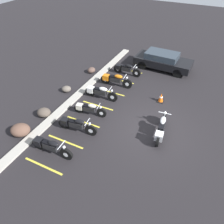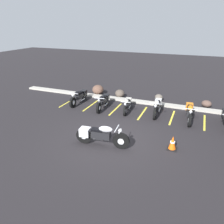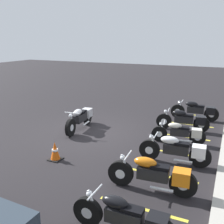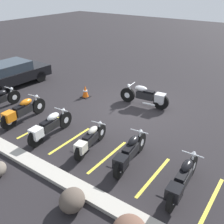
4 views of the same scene
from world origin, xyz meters
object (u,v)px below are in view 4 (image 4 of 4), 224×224
Objects in this scene: motorcycle_silver_featured at (146,96)px; parked_bike_1 at (130,153)px; parked_bike_0 at (182,180)px; parked_bike_3 at (49,127)px; parked_bike_2 at (90,140)px; parked_bike_4 at (22,111)px; car_black at (9,74)px; landscape_rock_0 at (72,200)px; traffic_cone at (85,92)px.

motorcycle_silver_featured reaches higher than parked_bike_1.
parked_bike_0 is 5.05m from parked_bike_3.
parked_bike_4 is at bearing 81.16° from parked_bike_2.
parked_bike_2 is at bearing -104.22° from car_black.
motorcycle_silver_featured is at bearing 15.20° from parked_bike_1.
parked_bike_2 is at bearing -60.28° from landscape_rock_0.
parked_bike_0 is 7.32m from traffic_cone.
parked_bike_1 is (-1.66, 4.12, -0.04)m from motorcycle_silver_featured.
parked_bike_4 reaches higher than traffic_cone.
traffic_cone is at bearing -52.14° from landscape_rock_0.
parked_bike_1 is at bearing 80.10° from parked_bike_0.
car_black is (7.48, -2.20, 0.27)m from parked_bike_2.
parked_bike_0 is 0.98× the size of parked_bike_4.
car_black is 7.23× the size of traffic_cone.
parked_bike_1 is at bearing -94.97° from parked_bike_2.
parked_bike_1 is 5.66m from traffic_cone.
parked_bike_4 is at bearing -117.25° from car_black.
parked_bike_3 is at bearing 88.71° from parked_bike_0.
traffic_cone is at bearing 16.65° from parked_bike_3.
traffic_cone is (1.37, -3.62, -0.18)m from parked_bike_3.
parked_bike_1 reaches higher than parked_bike_2.
motorcycle_silver_featured is 6.62m from landscape_rock_0.
motorcycle_silver_featured reaches higher than parked_bike_0.
car_black is at bearing -26.85° from landscape_rock_0.
motorcycle_silver_featured is 0.54× the size of car_black.
parked_bike_1 is 2.89× the size of landscape_rock_0.
parked_bike_2 is at bearing 86.13° from motorcycle_silver_featured.
parked_bike_2 is 4.60m from traffic_cone.
parked_bike_4 is (1.80, -0.20, 0.02)m from parked_bike_3.
parked_bike_4 is 5.29m from landscape_rock_0.
parked_bike_0 is 11.04m from car_black.
car_black reaches higher than parked_bike_3.
traffic_cone is (6.41, -3.52, -0.18)m from parked_bike_0.
car_black reaches higher than parked_bike_0.
parked_bike_4 is (3.38, 4.26, -0.02)m from motorcycle_silver_featured.
parked_bike_2 reaches higher than traffic_cone.
car_black is at bearing 75.39° from parked_bike_0.
landscape_rock_0 is 1.26× the size of traffic_cone.
parked_bike_1 is 9.23m from car_black.
motorcycle_silver_featured is at bearing -23.59° from parked_bike_3.
car_black is 5.75× the size of landscape_rock_0.
car_black reaches higher than motorcycle_silver_featured.
car_black is (10.79, -2.33, 0.21)m from parked_bike_0.
traffic_cone is (-4.38, -1.19, -0.40)m from car_black.
parked_bike_1 is 1.52m from parked_bike_2.
landscape_rock_0 is at bearing 133.37° from parked_bike_0.
parked_bike_3 is at bearing 64.54° from motorcycle_silver_featured.
parked_bike_2 is 2.58× the size of landscape_rock_0.
parked_bike_1 is 0.50× the size of car_black.
traffic_cone is (2.95, 0.84, -0.21)m from motorcycle_silver_featured.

